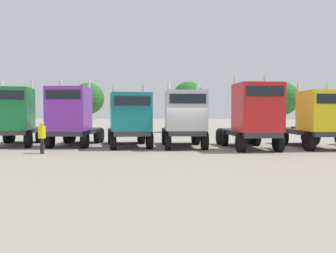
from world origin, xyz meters
TOP-DOWN VIEW (x-y plane):
  - ground at (0.00, 0.00)m, footprint 200.00×200.00m
  - semi_truck_green at (-11.37, 1.38)m, footprint 4.02×6.40m
  - semi_truck_purple at (-7.51, 1.54)m, footprint 2.94×6.02m
  - semi_truck_teal at (-3.64, 1.30)m, footprint 4.10×6.45m
  - semi_truck_silver at (-0.16, 1.26)m, footprint 3.32×5.98m
  - semi_truck_red at (3.97, 0.56)m, footprint 3.56×6.26m
  - semi_truck_yellow at (8.01, 1.57)m, footprint 3.42×6.30m
  - visitor_in_hivis at (-7.74, -2.26)m, footprint 0.56×0.56m
  - oak_far_left at (-11.47, 16.98)m, footprint 3.51×3.51m
  - oak_far_centre at (-0.35, 18.58)m, footprint 3.63×3.63m
  - oak_far_right at (9.79, 17.60)m, footprint 3.62×3.62m

SIDE VIEW (x-z plane):
  - ground at x=0.00m, z-range 0.00..0.00m
  - visitor_in_hivis at x=-7.74m, z-range 0.14..1.86m
  - semi_truck_teal at x=-3.64m, z-range -0.23..3.80m
  - semi_truck_yellow at x=8.01m, z-range -0.22..3.90m
  - semi_truck_silver at x=-0.16m, z-range -0.21..3.93m
  - semi_truck_purple at x=-7.51m, z-range -0.23..4.20m
  - semi_truck_green at x=-11.37m, z-range -0.19..4.23m
  - semi_truck_red at x=3.97m, z-range -0.23..4.28m
  - oak_far_right at x=9.79m, z-range 0.96..6.54m
  - oak_far_left at x=-11.47m, z-range 1.01..6.59m
  - oak_far_centre at x=-0.35m, z-range 1.05..6.81m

